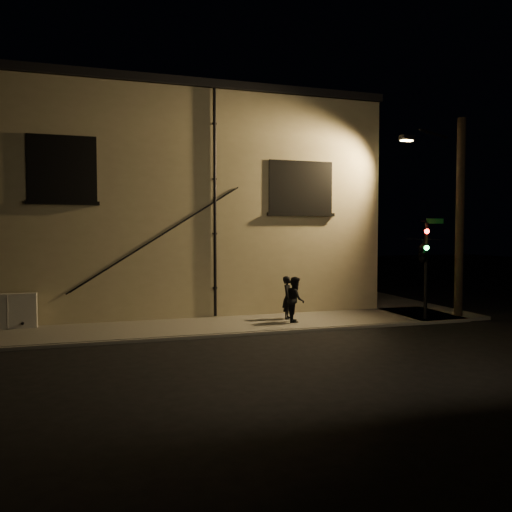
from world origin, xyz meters
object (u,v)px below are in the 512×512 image
object	(u,v)px
pedestrian_b	(295,299)
streetlamp_pole	(457,214)
pedestrian_a	(288,298)
utility_cabinet	(8,311)
traffic_signal	(423,252)

from	to	relation	value
pedestrian_b	streetlamp_pole	bearing A→B (deg)	-76.69
pedestrian_a	utility_cabinet	bearing A→B (deg)	115.03
utility_cabinet	pedestrian_b	world-z (taller)	pedestrian_b
pedestrian_b	traffic_signal	world-z (taller)	traffic_signal
utility_cabinet	streetlamp_pole	bearing A→B (deg)	-7.53
traffic_signal	streetlamp_pole	bearing A→B (deg)	14.22
streetlamp_pole	utility_cabinet	bearing A→B (deg)	172.47
pedestrian_a	traffic_signal	xyz separation A→B (m)	(4.54, -1.59, 1.67)
pedestrian_b	pedestrian_a	bearing A→B (deg)	22.19
pedestrian_a	pedestrian_b	world-z (taller)	pedestrian_b
utility_cabinet	pedestrian_b	xyz separation A→B (m)	(9.39, -1.55, 0.22)
utility_cabinet	streetlamp_pole	size ratio (longest dim) A/B	0.23
utility_cabinet	pedestrian_a	xyz separation A→B (m)	(9.34, -0.92, 0.20)
utility_cabinet	pedestrian_b	distance (m)	9.52
utility_cabinet	traffic_signal	world-z (taller)	traffic_signal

